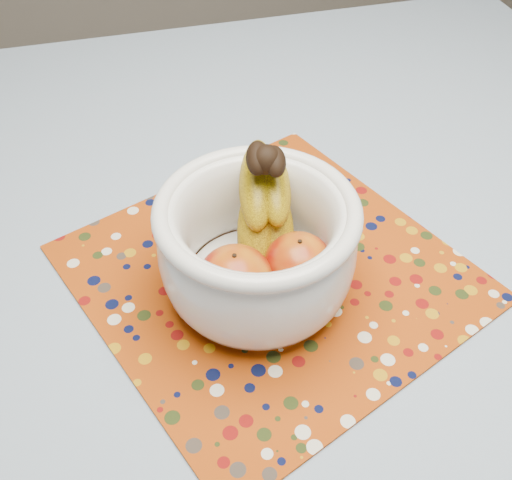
% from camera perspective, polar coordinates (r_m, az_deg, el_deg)
% --- Properties ---
extents(table, '(1.20, 1.20, 0.75)m').
position_cam_1_polar(table, '(0.89, 4.89, -3.15)').
color(table, brown).
rests_on(table, ground).
extents(tablecloth, '(1.32, 1.32, 0.01)m').
position_cam_1_polar(tablecloth, '(0.83, 5.23, 0.63)').
color(tablecloth, slate).
rests_on(tablecloth, table).
extents(placemat, '(0.57, 0.57, 0.00)m').
position_cam_1_polar(placemat, '(0.77, 1.39, -3.08)').
color(placemat, '#943508').
rests_on(placemat, tablecloth).
extents(fruit_bowl, '(0.23, 0.25, 0.19)m').
position_cam_1_polar(fruit_bowl, '(0.69, 0.47, 0.36)').
color(fruit_bowl, white).
rests_on(fruit_bowl, placemat).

